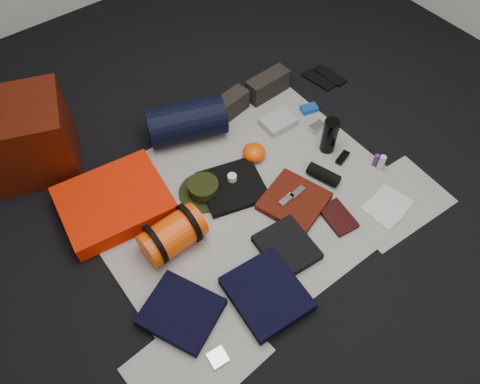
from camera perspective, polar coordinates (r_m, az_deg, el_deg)
floor at (r=2.59m, az=0.74°, el=-1.23°), size 4.50×4.50×0.02m
newspaper_mat at (r=2.58m, az=0.74°, el=-1.07°), size 1.60×1.30×0.01m
newspaper_sheet_front_left at (r=2.21m, az=-5.22°, el=-19.70°), size 0.61×0.44×0.00m
newspaper_sheet_front_right at (r=2.72m, az=18.31°, el=-1.08°), size 0.60×0.43×0.00m
red_cabinet at (r=2.85m, az=-25.14°, el=5.95°), size 0.64×0.59×0.43m
sleeping_pad at (r=2.60m, az=-15.06°, el=-1.21°), size 0.61×0.52×0.10m
stuff_sack at (r=2.37m, az=-8.21°, el=-5.19°), size 0.33×0.20×0.19m
sack_strap_left at (r=2.34m, az=-10.31°, el=-6.26°), size 0.02×0.22×0.22m
sack_strap_right at (r=2.38m, az=-6.23°, el=-3.79°), size 0.03×0.22×0.22m
navy_duffel at (r=2.82m, az=-6.55°, el=8.52°), size 0.51×0.38×0.24m
boonie_brim at (r=2.61m, az=-4.43°, el=-0.03°), size 0.36×0.36×0.01m
boonie_crown at (r=2.58m, az=-4.49°, el=0.51°), size 0.17×0.17×0.08m
hiking_boot_left at (r=2.97m, az=-1.38°, el=10.43°), size 0.29×0.15×0.14m
hiking_boot_right at (r=3.11m, az=3.39°, el=12.88°), size 0.30×0.12×0.15m
flip_flop_left at (r=3.29m, az=9.53°, el=13.31°), size 0.12×0.25×0.01m
flip_flop_right at (r=3.35m, az=10.90°, el=13.80°), size 0.11×0.24×0.01m
trousers_navy_a at (r=2.26m, az=-7.19°, el=-14.31°), size 0.41×0.43×0.05m
trousers_navy_b at (r=2.28m, az=3.27°, el=-12.25°), size 0.35×0.39×0.06m
trousers_charcoal at (r=2.41m, az=5.72°, el=-6.73°), size 0.27×0.31×0.04m
black_tshirt at (r=2.61m, az=-0.92°, el=0.68°), size 0.41×0.40×0.03m
red_shirt at (r=2.57m, az=6.60°, el=-1.10°), size 0.39×0.39×0.04m
orange_stuff_sack at (r=2.74m, az=1.72°, el=4.84°), size 0.16×0.16×0.09m
first_aid_pouch at (r=2.94m, az=4.72°, el=8.51°), size 0.21×0.16×0.05m
water_bottle at (r=2.78m, az=10.86°, el=6.76°), size 0.12×0.12×0.23m
speaker at (r=2.68m, az=10.16°, el=2.09°), size 0.13×0.20×0.07m
compact_camera at (r=2.95m, az=9.35°, el=7.83°), size 0.10×0.06×0.04m
cyan_case at (r=3.06m, az=8.42°, el=10.02°), size 0.12×0.09×0.03m
toiletry_purple at (r=2.81m, az=16.22°, el=3.74°), size 0.03×0.03×0.08m
toiletry_clear at (r=2.79m, az=16.85°, el=3.40°), size 0.05×0.05×0.11m
paperback_book at (r=2.55m, az=11.85°, el=-3.04°), size 0.16×0.22×0.03m
map_booklet at (r=2.64m, az=16.90°, el=-2.40°), size 0.15×0.20×0.01m
map_printout at (r=2.71m, az=18.08°, el=-1.01°), size 0.18×0.22×0.01m
sunglasses at (r=2.81m, az=12.40°, el=4.09°), size 0.11×0.07×0.03m
key_cluster at (r=2.20m, az=-2.71°, el=-19.51°), size 0.09×0.09×0.01m
tape_roll at (r=2.61m, az=-0.98°, el=1.77°), size 0.05×0.05×0.04m
energy_bar_a at (r=2.54m, az=5.69°, el=-0.90°), size 0.10×0.05×0.01m
energy_bar_b at (r=2.57m, az=7.04°, el=-0.01°), size 0.10×0.05×0.01m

